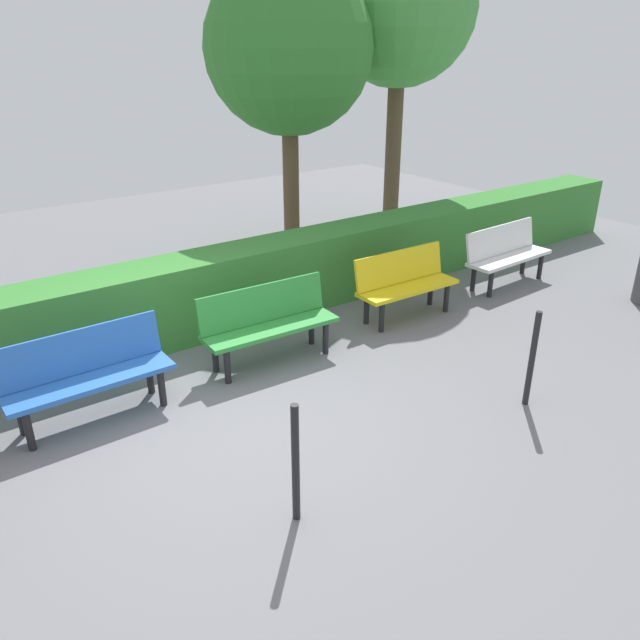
{
  "coord_description": "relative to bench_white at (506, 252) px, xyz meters",
  "views": [
    {
      "loc": [
        2.24,
        4.52,
        3.29
      ],
      "look_at": [
        -1.35,
        -0.41,
        0.55
      ],
      "focal_mm": 34.73,
      "sensor_mm": 36.0,
      "label": 1
    }
  ],
  "objects": [
    {
      "name": "ground_plane",
      "position": [
        5.07,
        0.88,
        -0.48
      ],
      "size": [
        19.54,
        19.54,
        0.0
      ],
      "primitive_type": "plane",
      "color": "slate"
    },
    {
      "name": "bench_white",
      "position": [
        0.0,
        0.0,
        0.0
      ],
      "size": [
        1.52,
        0.52,
        0.86
      ],
      "rotation": [
        0.0,
        0.0,
        0.04
      ],
      "color": "white",
      "rests_on": "ground_plane"
    },
    {
      "name": "bench_yellow",
      "position": [
        2.03,
        0.01,
        -0.0
      ],
      "size": [
        1.43,
        0.5,
        0.86
      ],
      "rotation": [
        0.0,
        0.0,
        -0.03
      ],
      "color": "yellow",
      "rests_on": "ground_plane"
    },
    {
      "name": "bench_green",
      "position": [
        4.11,
        0.02,
        0.0
      ],
      "size": [
        1.56,
        0.52,
        0.86
      ],
      "rotation": [
        0.0,
        0.0,
        -0.05
      ],
      "color": "#2D8C38",
      "rests_on": "ground_plane"
    },
    {
      "name": "bench_blue",
      "position": [
        6.09,
        0.01,
        0.0
      ],
      "size": [
        1.54,
        0.47,
        0.86
      ],
      "rotation": [
        0.0,
        0.0,
        0.01
      ],
      "color": "blue",
      "rests_on": "ground_plane"
    },
    {
      "name": "hedge_row",
      "position": [
        4.14,
        -1.1,
        0.0
      ],
      "size": [
        15.54,
        0.68,
        0.97
      ],
      "primitive_type": "cube",
      "color": "#387F33",
      "rests_on": "ground_plane"
    },
    {
      "name": "tree_near",
      "position": [
        -0.43,
        -2.99,
        3.32
      ],
      "size": [
        2.54,
        2.54,
        5.1
      ],
      "color": "brown",
      "rests_on": "ground_plane"
    },
    {
      "name": "tree_mid",
      "position": [
        1.73,
        -3.06,
        2.72
      ],
      "size": [
        2.56,
        2.56,
        4.5
      ],
      "color": "brown",
      "rests_on": "ground_plane"
    },
    {
      "name": "railing_post_mid",
      "position": [
        2.54,
        2.33,
        0.02
      ],
      "size": [
        0.06,
        0.06,
        1.0
      ],
      "primitive_type": "cylinder",
      "color": "black",
      "rests_on": "ground_plane"
    },
    {
      "name": "railing_post_far",
      "position": [
        5.3,
        2.33,
        0.02
      ],
      "size": [
        0.06,
        0.06,
        1.0
      ],
      "primitive_type": "cylinder",
      "color": "black",
      "rests_on": "ground_plane"
    }
  ]
}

